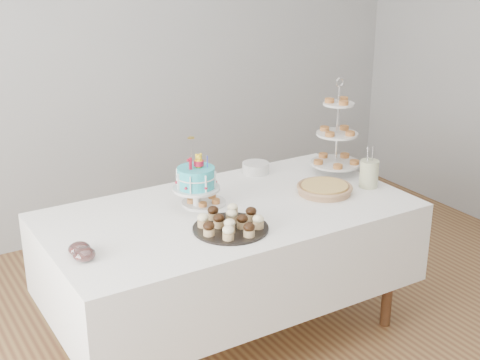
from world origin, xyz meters
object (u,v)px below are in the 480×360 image
pie (324,188)px  plate_stack (256,168)px  pastry_plate (204,201)px  cupcake_tray (231,222)px  jam_bowl_a (79,249)px  jam_bowl_b (84,255)px  utensil_pitcher (369,173)px  tiered_stand (337,134)px  table (230,248)px  birthday_cake (196,189)px

pie → plate_stack: 0.50m
pastry_plate → cupcake_tray: bearing=-97.3°
pie → plate_stack: (-0.15, 0.48, 0.00)m
cupcake_tray → pie: 0.71m
jam_bowl_a → jam_bowl_b: 0.07m
pastry_plate → jam_bowl_b: jam_bowl_b is taller
jam_bowl_b → utensil_pitcher: size_ratio=0.42×
pie → utensil_pitcher: size_ratio=1.31×
pie → tiered_stand: 0.40m
pie → jam_bowl_a: 1.41m
utensil_pitcher → pastry_plate: bearing=139.6°
table → birthday_cake: size_ratio=5.04×
plate_stack → utensil_pitcher: (0.42, -0.53, 0.05)m
table → jam_bowl_b: jam_bowl_b is taller
tiered_stand → plate_stack: bearing=147.8°
pie → jam_bowl_b: jam_bowl_b is taller
tiered_stand → jam_bowl_a: size_ratio=5.83×
table → jam_bowl_a: bearing=-173.2°
plate_stack → jam_bowl_b: size_ratio=1.61×
table → jam_bowl_a: 0.88m
birthday_cake → jam_bowl_a: (-0.70, -0.21, -0.08)m
jam_bowl_b → utensil_pitcher: utensil_pitcher is taller
birthday_cake → pastry_plate: bearing=26.0°
tiered_stand → jam_bowl_a: 1.69m
jam_bowl_b → utensil_pitcher: bearing=1.3°
birthday_cake → cupcake_tray: (0.01, -0.33, -0.06)m
pastry_plate → jam_bowl_a: size_ratio=2.38×
utensil_pitcher → jam_bowl_a: bearing=154.6°
cupcake_tray → jam_bowl_a: 0.73m
jam_bowl_b → utensil_pitcher: 1.68m
table → birthday_cake: 0.37m
pie → pastry_plate: bearing=161.7°
pastry_plate → table: bearing=-59.4°
pastry_plate → jam_bowl_b: size_ratio=2.36×
plate_stack → pastry_plate: bearing=-151.9°
plate_stack → cupcake_tray: bearing=-131.1°
table → pie: pie is taller
pie → jam_bowl_b: 1.41m
jam_bowl_b → birthday_cake: bearing=21.1°
cupcake_tray → utensil_pitcher: (0.97, 0.09, 0.04)m
birthday_cake → cupcake_tray: bearing=-89.0°
pastry_plate → jam_bowl_b: bearing=-158.4°
table → jam_bowl_a: (-0.84, -0.10, 0.26)m
jam_bowl_b → pie: bearing=3.6°
birthday_cake → pie: size_ratio=1.22×
jam_bowl_a → utensil_pitcher: bearing=-1.0°
jam_bowl_a → utensil_pitcher: utensil_pitcher is taller
table → pie: size_ratio=6.18×
utensil_pitcher → table: bearing=146.8°
pastry_plate → birthday_cake: bearing=-152.8°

